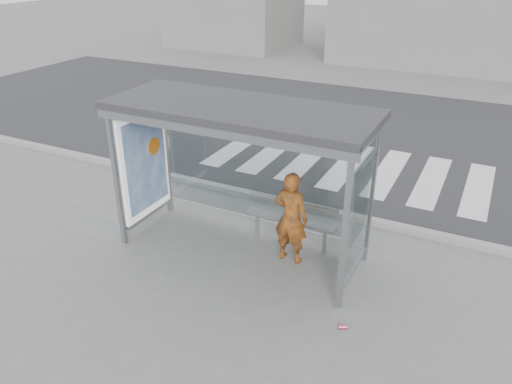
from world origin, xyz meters
TOP-DOWN VIEW (x-y plane):
  - ground at (0.00, 0.00)m, footprint 80.00×80.00m
  - road at (0.00, 7.00)m, footprint 30.00×10.00m
  - curb at (0.00, 1.95)m, footprint 30.00×0.18m
  - crosswalk at (1.00, 4.50)m, footprint 7.55×3.00m
  - bus_shelter at (-0.37, 0.06)m, footprint 4.25×1.65m
  - building_center at (0.00, 18.00)m, footprint 8.00×5.00m
  - person at (0.86, 0.14)m, footprint 0.61×0.42m
  - bench at (0.67, 0.58)m, footprint 1.66×0.21m
  - soda_can at (2.20, -1.12)m, footprint 0.14×0.12m

SIDE VIEW (x-z plane):
  - ground at x=0.00m, z-range 0.00..0.00m
  - crosswalk at x=1.00m, z-range 0.00..0.00m
  - road at x=0.00m, z-range 0.00..0.01m
  - soda_can at x=2.20m, z-range 0.00..0.07m
  - curb at x=0.00m, z-range 0.00..0.12m
  - bench at x=0.67m, z-range 0.08..0.94m
  - person at x=0.86m, z-range 0.00..1.62m
  - bus_shelter at x=-0.37m, z-range 0.67..3.29m
  - building_center at x=0.00m, z-range 0.00..5.00m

